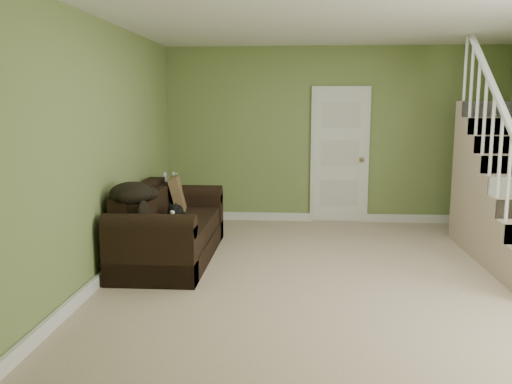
# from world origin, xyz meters

# --- Properties ---
(floor) EXTENTS (5.00, 5.50, 0.01)m
(floor) POSITION_xyz_m (0.00, 0.00, 0.00)
(floor) COLOR tan
(floor) RESTS_ON ground
(ceiling) EXTENTS (5.00, 5.50, 0.01)m
(ceiling) POSITION_xyz_m (0.00, 0.00, 2.60)
(ceiling) COLOR white
(ceiling) RESTS_ON wall_back
(wall_back) EXTENTS (5.00, 0.04, 2.60)m
(wall_back) POSITION_xyz_m (0.00, 2.75, 1.30)
(wall_back) COLOR olive
(wall_back) RESTS_ON floor
(wall_front) EXTENTS (5.00, 0.04, 2.60)m
(wall_front) POSITION_xyz_m (0.00, -2.75, 1.30)
(wall_front) COLOR olive
(wall_front) RESTS_ON floor
(wall_left) EXTENTS (0.04, 5.50, 2.60)m
(wall_left) POSITION_xyz_m (-2.50, 0.00, 1.30)
(wall_left) COLOR olive
(wall_left) RESTS_ON floor
(baseboard_back) EXTENTS (5.00, 0.04, 0.12)m
(baseboard_back) POSITION_xyz_m (0.00, 2.72, 0.06)
(baseboard_back) COLOR white
(baseboard_back) RESTS_ON floor
(baseboard_left) EXTENTS (0.04, 5.50, 0.12)m
(baseboard_left) POSITION_xyz_m (-2.47, 0.00, 0.06)
(baseboard_left) COLOR white
(baseboard_left) RESTS_ON floor
(door) EXTENTS (0.86, 0.12, 2.02)m
(door) POSITION_xyz_m (0.10, 2.71, 1.01)
(door) COLOR white
(door) RESTS_ON floor
(sofa) EXTENTS (0.91, 2.12, 0.84)m
(sofa) POSITION_xyz_m (-2.02, 0.58, 0.32)
(sofa) COLOR black
(sofa) RESTS_ON floor
(side_table) EXTENTS (0.58, 0.58, 0.85)m
(side_table) POSITION_xyz_m (-2.21, 1.67, 0.32)
(side_table) COLOR black
(side_table) RESTS_ON floor
(cat) EXTENTS (0.24, 0.48, 0.23)m
(cat) POSITION_xyz_m (-1.93, 0.60, 0.54)
(cat) COLOR black
(cat) RESTS_ON sofa
(banana) EXTENTS (0.06, 0.19, 0.05)m
(banana) POSITION_xyz_m (-1.84, 0.31, 0.48)
(banana) COLOR yellow
(banana) RESTS_ON sofa
(throw_pillow) EXTENTS (0.28, 0.48, 0.46)m
(throw_pillow) POSITION_xyz_m (-2.04, 1.26, 0.63)
(throw_pillow) COLOR #4E391F
(throw_pillow) RESTS_ON sofa
(throw_blanket) EXTENTS (0.50, 0.61, 0.23)m
(throw_blanket) POSITION_xyz_m (-2.24, -0.04, 0.87)
(throw_blanket) COLOR black
(throw_blanket) RESTS_ON sofa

